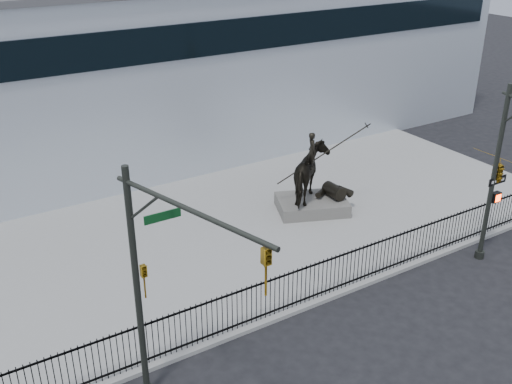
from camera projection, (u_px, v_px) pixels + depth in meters
ground at (345, 318)px, 20.10m from camera, size 120.00×120.00×0.00m
plaza at (239, 231)px, 25.45m from camera, size 30.00×12.00×0.15m
building at (120, 67)px, 33.57m from camera, size 44.00×14.00×9.00m
picket_fence at (323, 278)px, 20.68m from camera, size 22.10×0.10×1.50m
statue_plinth at (312, 205)px, 26.91m from camera, size 3.62×3.10×0.57m
equestrian_statue at (314, 174)px, 26.29m from camera, size 3.64×3.01×3.31m
traffic_signal_left at (158, 286)px, 14.68m from camera, size 1.52×4.84×7.00m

